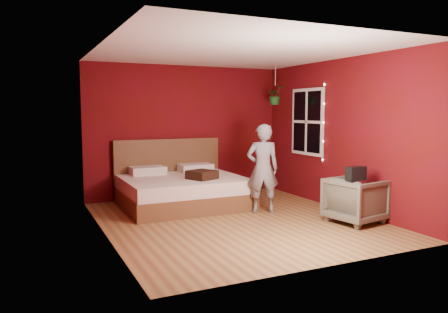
% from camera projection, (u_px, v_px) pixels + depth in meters
% --- Properties ---
extents(floor, '(4.50, 4.50, 0.00)m').
position_uv_depth(floor, '(236.00, 220.00, 6.84)').
color(floor, olive).
rests_on(floor, ground).
extents(room_walls, '(4.04, 4.54, 2.62)m').
position_uv_depth(room_walls, '(236.00, 113.00, 6.66)').
color(room_walls, '#5F0A17').
rests_on(room_walls, ground).
extents(window, '(0.05, 0.97, 1.27)m').
position_uv_depth(window, '(307.00, 122.00, 8.32)').
color(window, white).
rests_on(window, room_walls).
extents(fairy_lights, '(0.04, 0.04, 1.45)m').
position_uv_depth(fairy_lights, '(323.00, 123.00, 7.84)').
color(fairy_lights, silver).
rests_on(fairy_lights, room_walls).
extents(bed, '(2.11, 1.80, 1.16)m').
position_uv_depth(bed, '(181.00, 189.00, 7.90)').
color(bed, brown).
rests_on(bed, ground).
extents(person, '(0.63, 0.52, 1.49)m').
position_uv_depth(person, '(263.00, 169.00, 7.30)').
color(person, slate).
rests_on(person, ground).
extents(armchair, '(0.88, 0.86, 0.70)m').
position_uv_depth(armchair, '(356.00, 200.00, 6.67)').
color(armchair, '#666351').
rests_on(armchair, ground).
extents(handbag, '(0.29, 0.15, 0.20)m').
position_uv_depth(handbag, '(356.00, 173.00, 6.37)').
color(handbag, black).
rests_on(handbag, armchair).
extents(throw_pillow, '(0.55, 0.55, 0.15)m').
position_uv_depth(throw_pillow, '(202.00, 175.00, 7.58)').
color(throw_pillow, black).
rests_on(throw_pillow, bed).
extents(hanging_plant, '(0.35, 0.30, 0.78)m').
position_uv_depth(hanging_plant, '(275.00, 95.00, 8.52)').
color(hanging_plant, silver).
rests_on(hanging_plant, room_walls).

